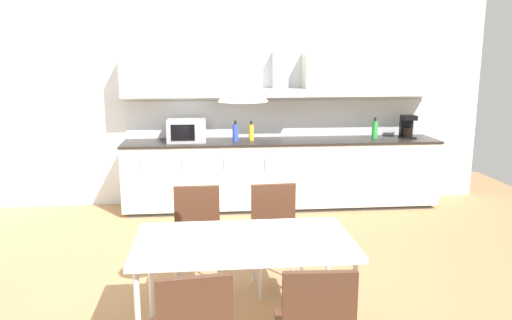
% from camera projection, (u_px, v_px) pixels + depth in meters
% --- Properties ---
extents(ground_plane, '(8.77, 8.21, 0.02)m').
position_uv_depth(ground_plane, '(236.00, 294.00, 4.14)').
color(ground_plane, '#9E754C').
extents(wall_back, '(7.02, 0.10, 2.84)m').
position_uv_depth(wall_back, '(223.00, 96.00, 6.57)').
color(wall_back, silver).
rests_on(wall_back, ground_plane).
extents(kitchen_counter, '(4.03, 0.66, 0.88)m').
position_uv_depth(kitchen_counter, '(282.00, 173.00, 6.48)').
color(kitchen_counter, '#333333').
rests_on(kitchen_counter, ground_plane).
extents(backsplash_tile, '(4.01, 0.02, 0.48)m').
position_uv_depth(backsplash_tile, '(279.00, 119.00, 6.64)').
color(backsplash_tile, silver).
rests_on(backsplash_tile, kitchen_counter).
extents(upper_wall_cabinets, '(4.01, 0.40, 0.56)m').
position_uv_depth(upper_wall_cabinets, '(281.00, 75.00, 6.37)').
color(upper_wall_cabinets, silver).
extents(microwave, '(0.48, 0.35, 0.28)m').
position_uv_depth(microwave, '(187.00, 131.00, 6.25)').
color(microwave, '#ADADB2').
rests_on(microwave, kitchen_counter).
extents(coffee_maker, '(0.18, 0.19, 0.30)m').
position_uv_depth(coffee_maker, '(407.00, 127.00, 6.55)').
color(coffee_maker, black).
rests_on(coffee_maker, kitchen_counter).
extents(bottle_green, '(0.08, 0.08, 0.27)m').
position_uv_depth(bottle_green, '(375.00, 129.00, 6.52)').
color(bottle_green, green).
rests_on(bottle_green, kitchen_counter).
extents(bottle_blue, '(0.07, 0.07, 0.26)m').
position_uv_depth(bottle_blue, '(235.00, 133.00, 6.28)').
color(bottle_blue, blue).
rests_on(bottle_blue, kitchen_counter).
extents(bottle_yellow, '(0.07, 0.07, 0.25)m').
position_uv_depth(bottle_yellow, '(251.00, 132.00, 6.35)').
color(bottle_yellow, yellow).
rests_on(bottle_yellow, kitchen_counter).
extents(dining_table, '(1.46, 0.81, 0.72)m').
position_uv_depth(dining_table, '(244.00, 246.00, 3.36)').
color(dining_table, white).
rests_on(dining_table, ground_plane).
extents(chair_far_left, '(0.40, 0.40, 0.87)m').
position_uv_depth(chair_far_left, '(197.00, 229.00, 4.12)').
color(chair_far_left, '#4C2D1E').
rests_on(chair_far_left, ground_plane).
extents(chair_far_right, '(0.42, 0.42, 0.87)m').
position_uv_depth(chair_far_right, '(275.00, 226.00, 4.19)').
color(chair_far_right, '#4C2D1E').
rests_on(chair_far_right, ground_plane).
extents(pendant_lamp, '(0.32, 0.32, 0.22)m').
position_uv_depth(pendant_lamp, '(243.00, 84.00, 3.14)').
color(pendant_lamp, silver).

